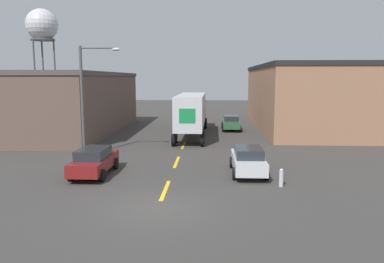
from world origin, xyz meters
TOP-DOWN VIEW (x-y plane):
  - ground_plane at (0.00, 0.00)m, footprint 160.00×160.00m
  - road_centerline at (0.00, 8.91)m, footprint 0.20×16.04m
  - warehouse_left at (-12.81, 22.58)m, footprint 10.82×21.18m
  - warehouse_right at (13.07, 26.64)m, footprint 11.34×22.22m
  - semi_truck at (0.46, 20.84)m, footprint 2.75×14.32m
  - parked_car_right_near at (4.43, 6.03)m, footprint 1.95×4.60m
  - parked_car_right_far at (4.43, 24.71)m, footprint 1.95×4.60m
  - parked_car_left_near at (-4.43, 5.35)m, footprint 1.95×4.60m
  - water_tower at (-26.62, 48.97)m, footprint 5.37×5.37m
  - street_lamp at (-6.47, 10.68)m, footprint 2.90×0.32m
  - fire_hydrant at (5.88, 3.47)m, footprint 0.22×0.22m

SIDE VIEW (x-z plane):
  - ground_plane at x=0.00m, z-range 0.00..0.00m
  - road_centerline at x=0.00m, z-range 0.00..0.01m
  - fire_hydrant at x=5.88m, z-range 0.00..0.95m
  - parked_car_right_near at x=4.43m, z-range 0.04..1.61m
  - parked_car_right_far at x=4.43m, z-range 0.04..1.61m
  - parked_car_left_near at x=-4.43m, z-range 0.04..1.61m
  - semi_truck at x=0.46m, z-range 0.38..4.41m
  - warehouse_left at x=-12.81m, z-range 0.01..6.15m
  - warehouse_right at x=13.07m, z-range 0.01..6.98m
  - street_lamp at x=-6.47m, z-range 0.68..8.43m
  - water_tower at x=-26.62m, z-range 5.72..22.97m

